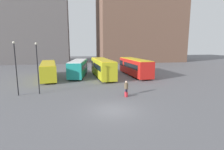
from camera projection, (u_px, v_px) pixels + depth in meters
name	position (u px, v px, depth m)	size (l,w,h in m)	color
ground_plane	(113.00, 110.00, 15.78)	(160.00, 160.00, 0.00)	slate
building_block_left	(25.00, 18.00, 55.69)	(26.96, 11.68, 28.91)	#5B5656
building_block_right	(139.00, 0.00, 62.20)	(29.37, 17.32, 43.77)	brown
bus_0	(48.00, 70.00, 30.98)	(3.92, 11.74, 2.80)	gold
bus_1	(78.00, 68.00, 32.61)	(3.99, 9.81, 3.03)	#19847F
bus_2	(103.00, 68.00, 31.76)	(3.03, 11.18, 3.31)	gold
bus_3	(135.00, 66.00, 33.74)	(3.11, 11.41, 3.21)	red
traveler	(126.00, 87.00, 20.28)	(0.54, 0.54, 1.76)	#382D4C
suitcase	(126.00, 94.00, 19.90)	(0.30, 0.46, 0.79)	#B7232D
lamp_post_0	(16.00, 64.00, 19.87)	(0.28, 0.28, 6.26)	black
lamp_post_1	(37.00, 64.00, 20.57)	(0.28, 0.28, 6.14)	black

